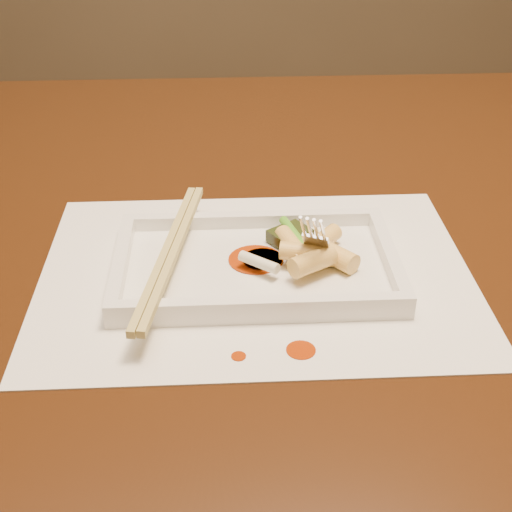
{
  "coord_description": "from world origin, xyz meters",
  "views": [
    {
      "loc": [
        0.04,
        -0.68,
        1.12
      ],
      "look_at": [
        0.07,
        -0.13,
        0.77
      ],
      "focal_mm": 50.0,
      "sensor_mm": 36.0,
      "label": 1
    }
  ],
  "objects_px": {
    "plate_base": "(256,269)",
    "chopstick_a": "(166,252)",
    "fork": "(333,183)",
    "placemat": "(256,273)",
    "table": "(193,288)"
  },
  "relations": [
    {
      "from": "plate_base",
      "to": "placemat",
      "type": "bearing_deg",
      "value": 0.0
    },
    {
      "from": "placemat",
      "to": "fork",
      "type": "xyz_separation_m",
      "value": [
        0.07,
        0.02,
        0.08
      ]
    },
    {
      "from": "plate_base",
      "to": "fork",
      "type": "relative_size",
      "value": 1.86
    },
    {
      "from": "chopstick_a",
      "to": "plate_base",
      "type": "bearing_deg",
      "value": 0.0
    },
    {
      "from": "fork",
      "to": "placemat",
      "type": "bearing_deg",
      "value": -165.58
    },
    {
      "from": "placemat",
      "to": "chopstick_a",
      "type": "distance_m",
      "value": 0.09
    },
    {
      "from": "table",
      "to": "placemat",
      "type": "distance_m",
      "value": 0.18
    },
    {
      "from": "table",
      "to": "chopstick_a",
      "type": "bearing_deg",
      "value": -96.8
    },
    {
      "from": "plate_base",
      "to": "chopstick_a",
      "type": "xyz_separation_m",
      "value": [
        -0.08,
        0.0,
        0.02
      ]
    },
    {
      "from": "chopstick_a",
      "to": "fork",
      "type": "relative_size",
      "value": 1.76
    },
    {
      "from": "table",
      "to": "fork",
      "type": "distance_m",
      "value": 0.25
    },
    {
      "from": "placemat",
      "to": "fork",
      "type": "bearing_deg",
      "value": 14.42
    },
    {
      "from": "table",
      "to": "fork",
      "type": "height_order",
      "value": "fork"
    },
    {
      "from": "table",
      "to": "fork",
      "type": "bearing_deg",
      "value": -38.35
    },
    {
      "from": "plate_base",
      "to": "chopstick_a",
      "type": "height_order",
      "value": "chopstick_a"
    }
  ]
}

